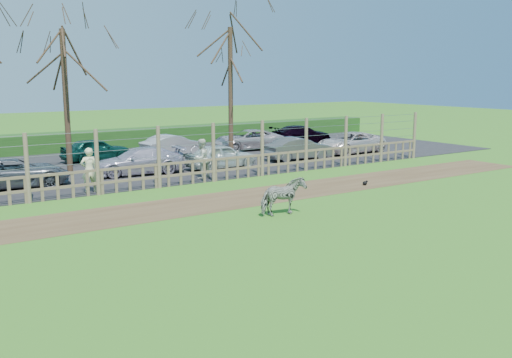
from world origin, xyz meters
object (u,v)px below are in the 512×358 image
zebra (283,197)px  car_10 (96,150)px  car_3 (139,161)px  car_6 (350,143)px  visitor_a (89,170)px  visitor_b (201,159)px  car_11 (173,145)px  car_2 (14,173)px  car_12 (248,140)px  tree_mid (64,66)px  tree_right (230,61)px  car_13 (302,135)px  car_5 (299,149)px  crow (365,183)px  car_4 (221,156)px

zebra → car_10: 14.79m
car_3 → car_10: 5.01m
car_6 → visitor_a: bearing=-82.3°
zebra → visitor_b: 7.27m
car_11 → visitor_b: bearing=157.1°
visitor_b → car_11: bearing=-125.3°
car_2 → car_12: bearing=-67.0°
tree_mid → tree_right: (9.00, 0.50, 0.37)m
car_6 → car_13: 5.15m
tree_right → car_5: 6.05m
crow → car_4: car_4 is taller
zebra → car_5: bearing=-36.9°
car_4 → car_10: same height
tree_right → car_4: tree_right is taller
car_5 → car_11: (-4.95, 4.94, 0.00)m
zebra → car_11: (2.87, 14.14, 0.02)m
car_2 → car_13: same height
zebra → car_4: size_ratio=0.42×
car_5 → car_3: bearing=92.7°
car_3 → car_11: 5.82m
visitor_b → car_5: (6.91, 1.98, -0.26)m
tree_mid → visitor_b: size_ratio=3.96×
visitor_a → car_10: visitor_a is taller
visitor_b → crow: (4.92, -5.00, -0.81)m
car_5 → car_10: (-9.09, 5.54, 0.00)m
car_11 → car_10: bearing=74.7°
car_2 → car_5: bearing=-86.7°
crow → car_11: bearing=103.9°
tree_mid → car_2: 5.67m
tree_right → crow: 11.44m
car_11 → car_4: bearing=174.1°
car_4 → car_5: bearing=-93.0°
car_4 → car_6: same height
tree_mid → car_5: (11.24, -2.73, -4.23)m
visitor_b → car_5: bearing=176.5°
tree_right → car_3: size_ratio=1.78×
car_3 → car_6: bearing=97.2°
car_6 → zebra: bearing=-52.9°
visitor_b → car_4: bearing=-157.9°
car_3 → car_11: bearing=146.6°
car_12 → car_11: bearing=-81.7°
visitor_a → car_12: (11.91, 7.24, -0.26)m
visitor_b → car_12: (6.92, 6.99, -0.26)m
tree_mid → crow: tree_mid is taller
visitor_a → crow: 11.01m
car_6 → car_13: same height
zebra → car_3: size_ratio=0.36×
tree_mid → car_11: (6.29, 2.21, -4.23)m
car_3 → car_4: size_ratio=1.17×
visitor_a → car_13: 18.23m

